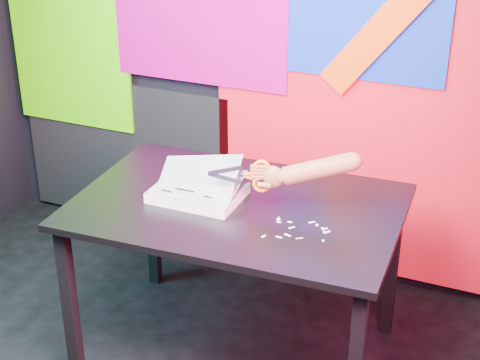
% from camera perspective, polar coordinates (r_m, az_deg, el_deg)
% --- Properties ---
extents(room, '(3.01, 3.01, 2.71)m').
position_cam_1_polar(room, '(2.40, -13.41, 5.79)').
color(room, black).
rests_on(room, ground).
extents(backdrop, '(2.88, 0.05, 2.08)m').
position_cam_1_polar(backdrop, '(3.71, 1.33, 7.10)').
color(backdrop, red).
rests_on(backdrop, ground).
extents(work_table, '(1.37, 0.95, 0.75)m').
position_cam_1_polar(work_table, '(3.04, -0.20, -3.16)').
color(work_table, black).
rests_on(work_table, ground).
extents(printout_stack, '(0.38, 0.27, 0.19)m').
position_cam_1_polar(printout_stack, '(3.05, -3.29, -0.96)').
color(printout_stack, white).
rests_on(printout_stack, work_table).
extents(scissors, '(0.24, 0.08, 0.14)m').
position_cam_1_polar(scissors, '(2.90, 1.34, 0.32)').
color(scissors, silver).
rests_on(scissors, printout_stack).
extents(hand_forearm, '(0.41, 0.16, 0.17)m').
position_cam_1_polar(hand_forearm, '(2.88, 5.52, 0.78)').
color(hand_forearm, '#A46943').
rests_on(hand_forearm, work_table).
extents(paper_clippings, '(0.23, 0.20, 0.00)m').
position_cam_1_polar(paper_clippings, '(2.83, 4.55, -3.77)').
color(paper_clippings, white).
rests_on(paper_clippings, work_table).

